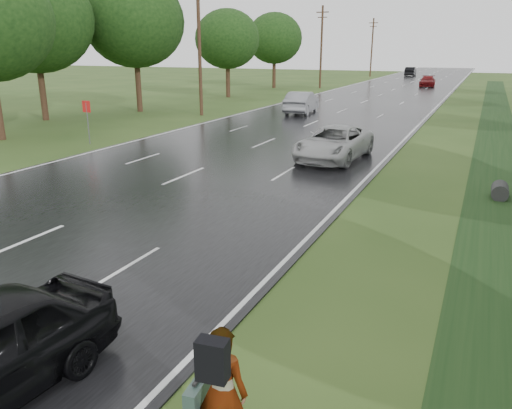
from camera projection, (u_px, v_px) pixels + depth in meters
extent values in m
plane|color=#2B4518|center=(20.00, 245.00, 13.10)|extent=(220.00, 220.00, 0.00)
cube|color=black|center=(375.00, 97.00, 52.15)|extent=(14.00, 180.00, 0.04)
cube|color=silver|center=(443.00, 100.00, 49.47)|extent=(0.12, 180.00, 0.01)
cube|color=silver|center=(314.00, 95.00, 54.82)|extent=(0.12, 180.00, 0.01)
cube|color=silver|center=(375.00, 97.00, 52.14)|extent=(0.12, 180.00, 0.01)
cube|color=black|center=(497.00, 148.00, 25.90)|extent=(2.20, 120.00, 0.01)
cylinder|color=#2D2D2D|center=(500.00, 191.00, 17.15)|extent=(0.56, 1.00, 0.56)
cylinder|color=slate|center=(88.00, 124.00, 26.55)|extent=(0.06, 0.06, 2.20)
cube|color=red|center=(86.00, 107.00, 26.28)|extent=(0.50, 0.04, 0.60)
cylinder|color=#3D2719|center=(199.00, 47.00, 36.94)|extent=(0.26, 0.26, 10.00)
cylinder|color=#3D2719|center=(321.00, 48.00, 62.98)|extent=(0.26, 0.26, 10.00)
cube|color=#3D2719|center=(323.00, 12.00, 61.72)|extent=(1.60, 0.12, 0.12)
cube|color=#3D2719|center=(322.00, 17.00, 61.90)|extent=(1.20, 0.10, 0.10)
cylinder|color=#3D2719|center=(372.00, 48.00, 89.02)|extent=(0.26, 0.26, 10.00)
cube|color=#3D2719|center=(374.00, 23.00, 87.76)|extent=(1.60, 0.12, 0.12)
cube|color=#3D2719|center=(373.00, 26.00, 87.94)|extent=(1.20, 0.10, 0.10)
cylinder|color=#3D2719|center=(139.00, 86.00, 40.14)|extent=(0.44, 0.44, 4.00)
ellipsoid|color=black|center=(134.00, 21.00, 38.67)|extent=(7.80, 7.80, 7.02)
cylinder|color=#3D2719|center=(228.00, 81.00, 52.07)|extent=(0.44, 0.44, 3.36)
ellipsoid|color=black|center=(227.00, 39.00, 50.83)|extent=(6.60, 6.60, 5.94)
cylinder|color=#3D2719|center=(43.00, 93.00, 35.28)|extent=(0.44, 0.44, 3.84)
ellipsoid|color=black|center=(33.00, 19.00, 33.80)|extent=(8.00, 8.00, 7.20)
cylinder|color=#3D2719|center=(274.00, 74.00, 64.43)|extent=(0.44, 0.44, 3.52)
ellipsoid|color=black|center=(274.00, 38.00, 63.12)|extent=(7.00, 7.00, 6.30)
imported|color=#A5998C|center=(222.00, 393.00, 6.11)|extent=(0.71, 0.51, 1.82)
cube|color=black|center=(212.00, 360.00, 5.67)|extent=(0.39, 0.26, 0.51)
cube|color=#324942|center=(197.00, 398.00, 6.38)|extent=(0.23, 0.53, 0.41)
cube|color=black|center=(196.00, 382.00, 6.31)|extent=(0.07, 0.17, 0.04)
imported|color=#B9B9B9|center=(334.00, 143.00, 22.83)|extent=(2.79, 5.51, 1.49)
imported|color=gray|center=(302.00, 102.00, 39.05)|extent=(2.30, 5.24, 1.67)
imported|color=maroon|center=(427.00, 81.00, 66.52)|extent=(2.22, 4.86, 1.38)
imported|color=black|center=(410.00, 71.00, 91.60)|extent=(1.88, 4.92, 1.60)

